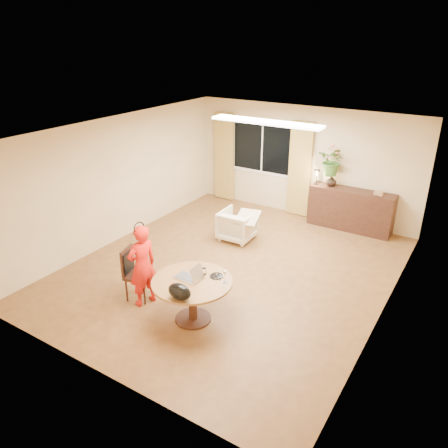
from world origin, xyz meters
name	(u,v)px	position (x,y,z in m)	size (l,w,h in m)	color
floor	(232,269)	(0.00, 0.00, 0.00)	(6.50, 6.50, 0.00)	brown
ceiling	(233,132)	(0.00, 0.00, 2.60)	(6.50, 6.50, 0.00)	white
wall_back	(304,162)	(0.00, 3.25, 1.30)	(5.50, 5.50, 0.00)	tan
wall_left	(119,179)	(-2.75, 0.00, 1.30)	(6.50, 6.50, 0.00)	tan
wall_right	(393,242)	(2.75, 0.00, 1.30)	(6.50, 6.50, 0.00)	tan
window	(262,148)	(-1.10, 3.23, 1.50)	(1.70, 0.03, 1.30)	white
curtain_left	(224,157)	(-2.15, 3.15, 1.15)	(0.55, 0.08, 2.25)	olive
curtain_right	(300,169)	(-0.05, 3.15, 1.15)	(0.55, 0.08, 2.25)	olive
ceiling_panel	(266,122)	(0.00, 1.20, 2.57)	(2.20, 0.35, 0.05)	white
dining_table	(192,289)	(0.31, -1.66, 0.55)	(1.22, 1.22, 0.70)	brown
dining_chair	(139,274)	(-0.80, -1.63, 0.45)	(0.43, 0.40, 0.90)	black
child	(142,266)	(-0.63, -1.71, 0.70)	(0.33, 0.51, 1.39)	#B42A0D
laptop	(187,270)	(0.20, -1.62, 0.83)	(0.39, 0.26, 0.26)	#B7B7BC
tumbler	(204,271)	(0.35, -1.40, 0.75)	(0.07, 0.07, 0.10)	white
wine_glass	(225,276)	(0.74, -1.43, 0.79)	(0.07, 0.07, 0.20)	white
pot_lid	(217,276)	(0.55, -1.36, 0.71)	(0.20, 0.20, 0.03)	white
handbag	(180,292)	(0.45, -2.14, 0.82)	(0.36, 0.21, 0.24)	black
armchair	(237,225)	(-0.58, 1.19, 0.32)	(0.69, 0.71, 0.65)	beige
throw	(248,214)	(-0.31, 1.14, 0.66)	(0.45, 0.55, 0.03)	beige
sideboard	(351,210)	(1.29, 3.01, 0.46)	(1.85, 0.45, 0.93)	black
vase	(331,181)	(0.78, 3.01, 1.05)	(0.24, 0.24, 0.25)	black
bouquet	(333,161)	(0.76, 3.01, 1.50)	(0.59, 0.51, 0.66)	#396827
book_stack	(379,193)	(1.83, 3.01, 0.96)	(0.19, 0.14, 0.08)	olive
desk_lamp	(317,177)	(0.45, 2.96, 1.10)	(0.15, 0.15, 0.36)	black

